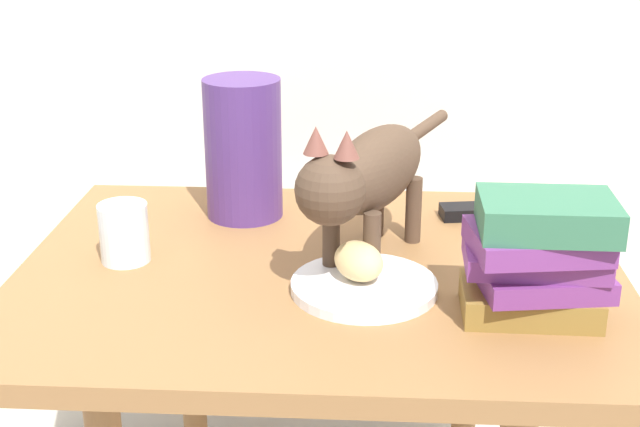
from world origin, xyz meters
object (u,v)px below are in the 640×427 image
at_px(plate, 364,286).
at_px(candle_jar, 124,236).
at_px(book_stack, 538,257).
at_px(green_vase, 243,149).
at_px(side_table, 320,315).
at_px(cat, 368,174).
at_px(bread_roll, 359,261).
at_px(tv_remote, 487,211).

height_order(plate, candle_jar, candle_jar).
xyz_separation_m(book_stack, candle_jar, (-0.55, 0.14, -0.04)).
bearing_deg(green_vase, book_stack, -39.30).
height_order(side_table, candle_jar, candle_jar).
xyz_separation_m(side_table, green_vase, (-0.13, 0.20, 0.19)).
height_order(side_table, green_vase, green_vase).
height_order(plate, cat, cat).
distance_m(cat, book_stack, 0.26).
bearing_deg(book_stack, plate, 164.18).
relative_size(bread_roll, green_vase, 0.36).
distance_m(side_table, cat, 0.22).
distance_m(bread_roll, book_stack, 0.23).
distance_m(bread_roll, candle_jar, 0.34).
height_order(bread_roll, candle_jar, candle_jar).
bearing_deg(candle_jar, book_stack, -14.35).
xyz_separation_m(plate, bread_roll, (-0.01, 0.01, 0.03)).
relative_size(bread_roll, candle_jar, 0.94).
xyz_separation_m(plate, green_vase, (-0.20, 0.27, 0.10)).
bearing_deg(green_vase, tv_remote, 1.90).
bearing_deg(plate, tv_remote, 55.80).
height_order(green_vase, tv_remote, green_vase).
bearing_deg(candle_jar, green_vase, 52.96).
relative_size(bread_roll, cat, 0.18).
bearing_deg(tv_remote, bread_roll, -135.00).
bearing_deg(cat, plate, -91.53).
bearing_deg(side_table, cat, 14.21).
relative_size(side_table, tv_remote, 5.65).
distance_m(book_stack, tv_remote, 0.35).
relative_size(cat, tv_remote, 3.00).
xyz_separation_m(side_table, book_stack, (0.27, -0.14, 0.16)).
distance_m(plate, cat, 0.16).
bearing_deg(candle_jar, cat, 1.86).
bearing_deg(side_table, green_vase, 124.01).
bearing_deg(book_stack, green_vase, 140.70).
distance_m(side_table, plate, 0.13).
xyz_separation_m(green_vase, candle_jar, (-0.15, -0.19, -0.07)).
bearing_deg(tv_remote, book_stack, -96.02).
height_order(green_vase, candle_jar, green_vase).
height_order(cat, green_vase, cat).
bearing_deg(bread_roll, tv_remote, 53.73).
bearing_deg(side_table, candle_jar, 178.88).
bearing_deg(bread_roll, side_table, 129.90).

